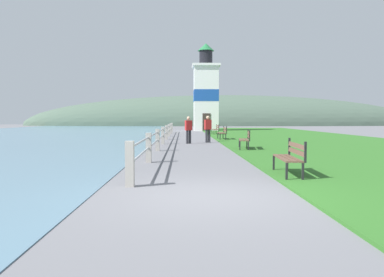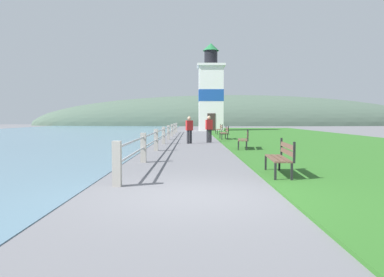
# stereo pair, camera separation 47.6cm
# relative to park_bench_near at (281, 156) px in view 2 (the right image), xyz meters

# --- Properties ---
(ground_plane) EXTENTS (160.00, 160.00, 0.00)m
(ground_plane) POSITION_rel_park_bench_near_xyz_m (-2.24, -2.29, -0.54)
(ground_plane) COLOR slate
(grass_verge) EXTENTS (12.00, 55.99, 0.06)m
(grass_verge) POSITION_rel_park_bench_near_xyz_m (5.48, 16.37, -0.51)
(grass_verge) COLOR #2D6623
(grass_verge) RESTS_ON ground_plane
(seawall_railing) EXTENTS (0.18, 30.91, 0.99)m
(seawall_railing) POSITION_rel_park_bench_near_xyz_m (-3.86, 14.07, 0.04)
(seawall_railing) COLOR #A8A399
(seawall_railing) RESTS_ON ground_plane
(park_bench_near) EXTENTS (0.58, 1.74, 0.94)m
(park_bench_near) POSITION_rel_park_bench_near_xyz_m (0.00, 0.00, 0.00)
(park_bench_near) COLOR brown
(park_bench_near) RESTS_ON ground_plane
(park_bench_midway) EXTENTS (0.71, 1.84, 0.94)m
(park_bench_midway) POSITION_rel_park_bench_near_xyz_m (0.20, 7.96, 0.00)
(park_bench_midway) COLOR brown
(park_bench_midway) RESTS_ON ground_plane
(park_bench_far) EXTENTS (0.47, 1.68, 0.94)m
(park_bench_far) POSITION_rel_park_bench_near_xyz_m (-0.01, 15.85, -0.00)
(park_bench_far) COLOR brown
(park_bench_far) RESTS_ON ground_plane
(park_bench_by_lighthouse) EXTENTS (0.50, 1.86, 0.94)m
(park_bench_by_lighthouse) POSITION_rel_park_bench_near_xyz_m (0.20, 23.51, 0.00)
(park_bench_by_lighthouse) COLOR brown
(park_bench_by_lighthouse) RESTS_ON ground_plane
(lighthouse) EXTENTS (3.16, 3.16, 10.03)m
(lighthouse) POSITION_rel_park_bench_near_xyz_m (-0.07, 33.93, 3.77)
(lighthouse) COLOR white
(lighthouse) RESTS_ON ground_plane
(person_strolling) EXTENTS (0.43, 0.34, 1.57)m
(person_strolling) POSITION_rel_park_bench_near_xyz_m (-2.39, 12.27, 0.31)
(person_strolling) COLOR #28282D
(person_strolling) RESTS_ON ground_plane
(person_by_railing) EXTENTS (0.44, 0.32, 1.61)m
(person_by_railing) POSITION_rel_park_bench_near_xyz_m (-1.21, 13.24, 0.34)
(person_by_railing) COLOR #28282D
(person_by_railing) RESTS_ON ground_plane
(distant_hillside) EXTENTS (80.00, 16.00, 12.00)m
(distant_hillside) POSITION_rel_park_bench_near_xyz_m (5.76, 65.03, -0.54)
(distant_hillside) COLOR #475B4C
(distant_hillside) RESTS_ON ground_plane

